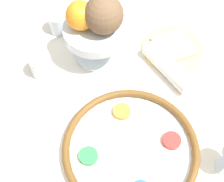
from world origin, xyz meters
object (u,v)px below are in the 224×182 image
(orange_fruit, at_px, (80,16))
(cup_far, at_px, (41,66))
(cup_near, at_px, (59,23))
(fruit_stand, at_px, (96,35))
(coconut, at_px, (104,15))
(seder_plate, at_px, (131,149))
(napkin_roll, at_px, (168,67))
(bread_plate, at_px, (173,48))

(orange_fruit, relative_size, cup_far, 1.22)
(cup_near, distance_m, cup_far, 0.18)
(fruit_stand, height_order, coconut, coconut)
(orange_fruit, relative_size, coconut, 0.76)
(orange_fruit, bearing_deg, seder_plate, -168.59)
(napkin_roll, height_order, cup_far, cup_far)
(seder_plate, height_order, coconut, coconut)
(bread_plate, height_order, cup_near, cup_near)
(napkin_roll, distance_m, cup_near, 0.38)
(seder_plate, relative_size, coconut, 3.27)
(coconut, bearing_deg, seder_plate, -178.58)
(cup_near, bearing_deg, orange_fruit, -151.37)
(cup_far, bearing_deg, orange_fruit, -72.02)
(seder_plate, xyz_separation_m, napkin_roll, (0.22, -0.16, 0.01))
(coconut, bearing_deg, orange_fruit, 69.99)
(orange_fruit, distance_m, cup_far, 0.19)
(coconut, height_order, cup_far, coconut)
(coconut, height_order, napkin_roll, coconut)
(seder_plate, height_order, fruit_stand, fruit_stand)
(seder_plate, relative_size, cup_far, 5.23)
(bread_plate, distance_m, cup_far, 0.41)
(orange_fruit, bearing_deg, coconut, -110.01)
(seder_plate, distance_m, bread_plate, 0.37)
(napkin_roll, xyz_separation_m, cup_far, (0.07, 0.37, 0.01))
(fruit_stand, height_order, orange_fruit, orange_fruit)
(fruit_stand, relative_size, napkin_roll, 0.97)
(fruit_stand, bearing_deg, seder_plate, -174.46)
(seder_plate, bearing_deg, orange_fruit, 11.41)
(bread_plate, height_order, cup_far, cup_far)
(orange_fruit, bearing_deg, cup_near, 28.63)
(cup_near, bearing_deg, cup_far, 157.13)
(bread_plate, bearing_deg, seder_plate, 145.89)
(coconut, bearing_deg, napkin_roll, -118.13)
(bread_plate, bearing_deg, cup_near, 66.04)
(fruit_stand, bearing_deg, coconut, -115.98)
(seder_plate, height_order, orange_fruit, orange_fruit)
(fruit_stand, bearing_deg, cup_far, 101.02)
(bread_plate, bearing_deg, cup_far, 91.63)
(napkin_roll, bearing_deg, cup_near, 51.89)
(fruit_stand, bearing_deg, cup_near, 38.06)
(cup_near, bearing_deg, seder_plate, -163.73)
(bread_plate, bearing_deg, fruit_stand, 84.85)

